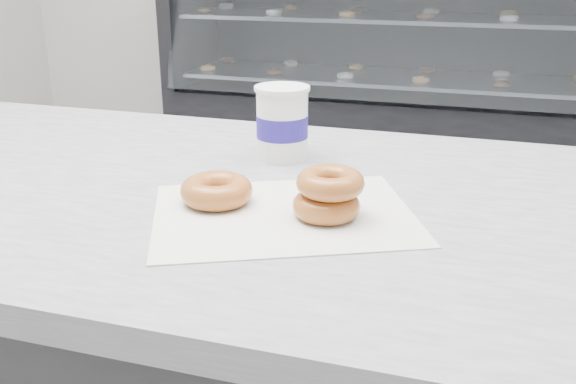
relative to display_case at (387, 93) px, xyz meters
name	(u,v)px	position (x,y,z in m)	size (l,w,h in m)	color
display_case	(387,93)	(0.00, 0.00, 0.00)	(2.40, 0.74, 1.25)	black
wax_paper	(284,214)	(0.28, -2.80, 0.41)	(0.34, 0.26, 0.00)	silver
donut_single	(217,190)	(0.18, -2.79, 0.43)	(0.10, 0.10, 0.03)	#BA6933
donut_stack	(328,194)	(0.34, -2.79, 0.44)	(0.12, 0.12, 0.06)	#BA6933
coffee_cup	(282,122)	(0.20, -2.56, 0.47)	(0.11, 0.11, 0.12)	white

